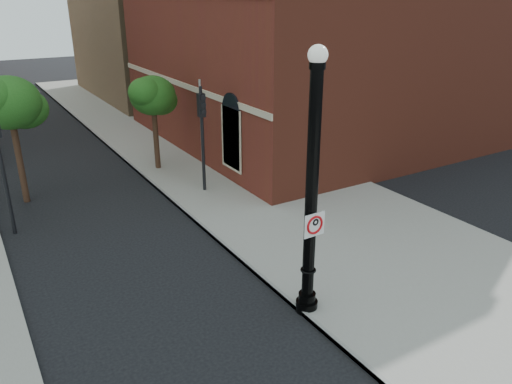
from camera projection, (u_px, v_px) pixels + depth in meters
ground at (232, 342)px, 11.62m from camera, size 120.00×120.00×0.00m
sidewalk_right at (242, 172)px, 22.42m from camera, size 8.00×60.00×0.12m
curb_edge at (159, 189)px, 20.51m from camera, size 0.10×60.00×0.14m
brick_wall_building at (359, 18)px, 28.10m from camera, size 22.30×16.30×12.50m
bg_building_tan_b at (226, 0)px, 40.52m from camera, size 22.00×14.00×14.00m
lamppost at (311, 201)px, 11.66m from camera, size 0.56×0.56×6.59m
no_parking_sign at (315, 225)px, 11.72m from camera, size 0.60×0.08×0.60m
traffic_signal_right at (202, 123)px, 19.26m from camera, size 0.28×0.36×4.30m
utility_pole at (202, 136)px, 19.86m from camera, size 0.09×0.09×4.50m
street_tree_a at (10, 104)px, 18.09m from camera, size 2.69×2.43×4.84m
street_tree_c at (153, 97)px, 21.71m from camera, size 2.37×2.14×4.28m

